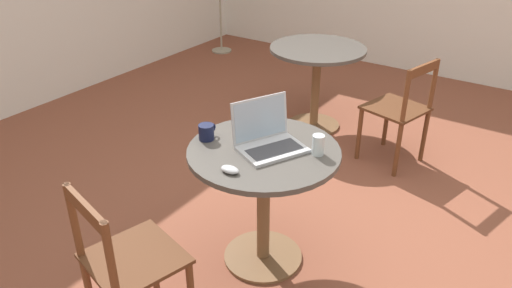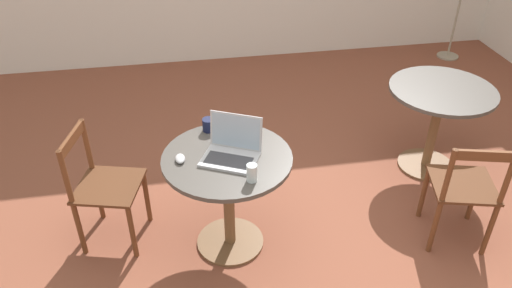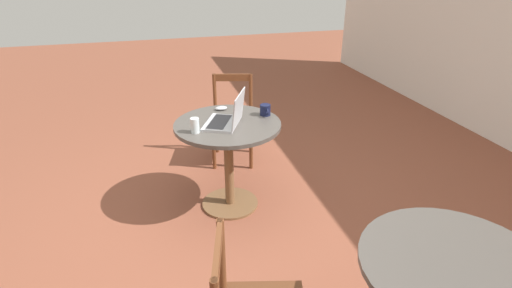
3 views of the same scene
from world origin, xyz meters
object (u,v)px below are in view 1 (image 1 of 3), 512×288
Objects in this scene: chair_near_left at (127,264)px; cafe_table_mid at (317,67)px; chair_mid_front at (400,111)px; drinking_glass at (318,145)px; mug at (207,132)px; cafe_table_near at (264,177)px; mouse at (230,170)px; laptop at (268,139)px.

cafe_table_mid is at bearing 8.73° from chair_near_left.
chair_mid_front is 7.69× the size of drinking_glass.
mug is (-1.85, -0.29, 0.22)m from cafe_table_mid.
drinking_glass is (0.11, -0.26, 0.23)m from cafe_table_near.
drinking_glass reaches higher than cafe_table_mid.
mouse is at bearing 172.75° from chair_mid_front.
chair_near_left is 2.03× the size of laptop.
laptop is (-1.74, -0.62, 0.23)m from cafe_table_mid.
cafe_table_near is at bearing -76.49° from mug.
chair_near_left and chair_mid_front have the same top height.
chair_near_left is 0.95m from laptop.
chair_mid_front reaches higher than mug.
cafe_table_mid is 1.89m from drinking_glass.
drinking_glass is at bearing -33.83° from mouse.
drinking_glass is at bearing -152.09° from cafe_table_mid.
chair_mid_front is at bearing 1.43° from drinking_glass.
laptop reaches higher than mug.
cafe_table_near is at bearing 113.45° from drinking_glass.
mug is (0.74, 0.11, 0.35)m from chair_near_left.
mouse is 0.90× the size of drinking_glass.
mug is at bearing 56.45° from mouse.
mouse is at bearing -163.58° from cafe_table_mid.
laptop is 0.35m from mug.
cafe_table_mid is 1.86m from laptop.
chair_mid_front reaches higher than mouse.
mouse reaches higher than cafe_table_near.
cafe_table_near is at bearing 165.78° from laptop.
laptop is 3.44× the size of mug.
cafe_table_mid is 2.15m from mouse.
laptop reaches higher than chair_near_left.
cafe_table_near is at bearing -14.85° from chair_near_left.
chair_mid_front is 8.52× the size of mouse.
cafe_table_near is at bearing 171.71° from chair_mid_front.
drinking_glass is at bearing -178.57° from chair_mid_front.
mouse is (-1.84, 0.23, 0.32)m from chair_mid_front.
chair_mid_front is (-0.22, -0.84, -0.13)m from cafe_table_mid.
cafe_table_mid is at bearing 19.16° from cafe_table_near.
laptop is (0.85, -0.22, 0.35)m from chair_near_left.
laptop reaches higher than cafe_table_near.
laptop is (0.03, -0.01, 0.23)m from cafe_table_near.
cafe_table_near is 0.97× the size of chair_near_left.
drinking_glass is (-1.44, -0.04, 0.36)m from chair_mid_front.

